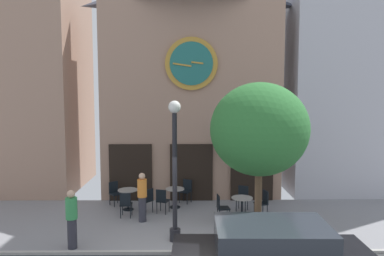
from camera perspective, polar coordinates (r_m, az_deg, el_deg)
clock_building at (r=15.75m, az=-0.14°, el=7.66°), size 7.33×3.96×9.58m
neighbor_building_left at (r=18.74m, az=-26.52°, el=12.60°), size 6.13×4.65×13.68m
neighbor_building_right at (r=18.66m, az=24.77°, el=15.95°), size 6.68×4.38×15.76m
street_lamp at (r=10.59m, az=-2.72°, el=-6.72°), size 0.36×0.36×4.12m
street_tree at (r=10.21m, az=10.53°, el=-0.26°), size 2.74×2.46×4.64m
cafe_table_leftmost at (r=13.93m, az=-10.01°, el=-10.33°), size 0.75×0.75×0.77m
cafe_table_near_curb at (r=14.01m, az=-2.69°, el=-10.30°), size 0.71×0.71×0.74m
cafe_table_center at (r=12.99m, az=7.85°, el=-11.61°), size 0.73×0.73×0.73m
cafe_chair_outer at (r=13.36m, az=-4.72°, el=-11.07°), size 0.51×0.51×0.90m
cafe_chair_mid_row at (r=14.64m, az=-12.03°, el=-9.70°), size 0.56×0.56×0.90m
cafe_chair_near_lamp at (r=13.34m, az=11.07°, el=-11.19°), size 0.49×0.49×0.90m
cafe_chair_corner at (r=13.46m, az=-7.01°, el=-10.97°), size 0.56×0.56×0.90m
cafe_chair_right_end at (r=13.83m, az=7.95°, el=-10.54°), size 0.53×0.53×0.90m
cafe_chair_by_entrance at (r=13.11m, az=-10.36°, el=-11.47°), size 0.40×0.40×0.90m
cafe_chair_near_tree at (r=12.61m, az=4.58°, el=-12.09°), size 0.44×0.44×0.90m
cafe_chair_facing_wall at (r=14.64m, az=-0.89°, el=-9.57°), size 0.54×0.54×0.90m
pedestrian_orange at (r=12.57m, az=-7.82°, el=-10.60°), size 0.40×0.40×1.67m
pedestrian_green at (r=10.94m, az=-18.35°, el=-13.30°), size 0.43×0.43×1.67m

